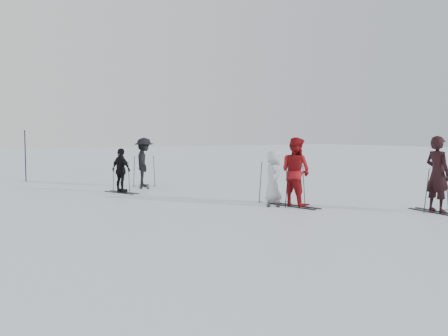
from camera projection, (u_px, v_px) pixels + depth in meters
name	position (u px, v px, depth m)	size (l,w,h in m)	color
ground	(241.00, 203.00, 15.12)	(120.00, 120.00, 0.00)	silver
skier_near_dark	(437.00, 175.00, 13.20)	(0.73, 0.48, 2.01)	black
skier_red	(296.00, 173.00, 14.28)	(0.95, 0.74, 1.96)	maroon
skier_grey	(274.00, 177.00, 14.99)	(0.77, 0.50, 1.57)	silver
skier_uphill_left	(121.00, 171.00, 17.63)	(0.91, 0.38, 1.55)	black
skier_uphill_far	(144.00, 163.00, 19.56)	(1.23, 0.71, 1.90)	black
skis_near_dark	(437.00, 190.00, 13.22)	(0.89, 1.69, 1.23)	black
skis_red	(295.00, 185.00, 14.31)	(0.89, 1.68, 1.23)	black
skis_grey	(274.00, 182.00, 15.00)	(0.94, 1.78, 1.30)	black
skis_uphill_left	(121.00, 177.00, 17.64)	(0.82, 1.56, 1.13)	black
skis_uphill_far	(144.00, 171.00, 19.58)	(0.92, 1.75, 1.27)	black
piste_marker	(25.00, 156.00, 21.84)	(0.05, 0.05, 2.24)	black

